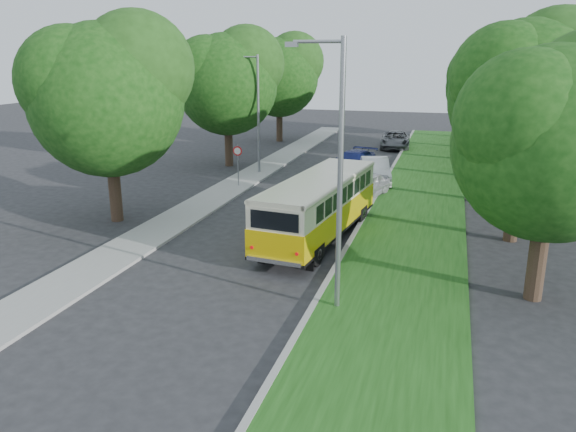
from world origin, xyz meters
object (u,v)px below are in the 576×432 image
(vintage_bus, at_px, (319,208))
(car_blue, at_px, (353,162))
(car_white, at_px, (375,171))
(lamppost_near, at_px, (337,169))
(car_grey, at_px, (395,140))
(lamppost_far, at_px, (257,110))
(car_silver, at_px, (365,186))

(vintage_bus, distance_m, car_blue, 13.97)
(car_white, height_order, car_blue, car_white)
(lamppost_near, height_order, car_grey, lamppost_near)
(lamppost_near, relative_size, lamppost_far, 1.07)
(lamppost_far, bearing_deg, lamppost_near, -64.29)
(car_white, bearing_deg, car_grey, 78.02)
(lamppost_far, xyz_separation_m, car_blue, (5.92, 1.87, -3.40))
(car_blue, xyz_separation_m, car_grey, (1.63, 11.09, -0.03))
(lamppost_near, distance_m, car_grey, 31.70)
(car_grey, bearing_deg, car_white, -92.98)
(lamppost_near, height_order, lamppost_far, lamppost_near)
(car_silver, xyz_separation_m, car_white, (0.00, 3.77, 0.09))
(car_grey, bearing_deg, vintage_bus, -95.07)
(lamppost_near, bearing_deg, car_silver, 94.87)
(lamppost_far, relative_size, vintage_bus, 0.82)
(lamppost_near, relative_size, car_grey, 1.60)
(vintage_bus, bearing_deg, car_silver, 91.05)
(lamppost_near, distance_m, car_silver, 14.68)
(vintage_bus, distance_m, car_silver, 7.77)
(vintage_bus, distance_m, car_white, 11.51)
(vintage_bus, bearing_deg, lamppost_near, -65.86)
(lamppost_near, height_order, vintage_bus, lamppost_near)
(car_grey, bearing_deg, lamppost_near, -91.13)
(lamppost_near, relative_size, car_blue, 1.61)
(car_blue, relative_size, car_grey, 0.99)
(lamppost_near, bearing_deg, car_white, 93.85)
(lamppost_near, xyz_separation_m, car_white, (-1.21, 17.92, -3.62))
(lamppost_far, height_order, car_white, lamppost_far)
(car_white, relative_size, car_grey, 0.91)
(car_silver, height_order, car_white, car_white)
(vintage_bus, xyz_separation_m, car_grey, (0.65, 25.01, -0.66))
(lamppost_far, bearing_deg, vintage_bus, -60.18)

